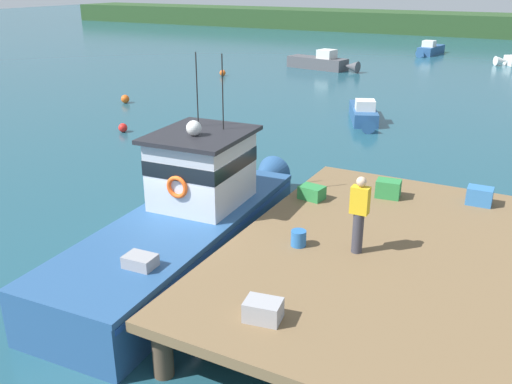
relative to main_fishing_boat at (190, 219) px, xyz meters
name	(u,v)px	position (x,y,z in m)	size (l,w,h in m)	color
ground_plane	(191,251)	(-0.17, 0.22, -1.01)	(200.00, 200.00, 0.00)	#1E4C5B
dock	(382,255)	(4.63, 0.22, 0.07)	(6.00, 9.00, 1.20)	#4C3D2D
main_fishing_boat	(190,219)	(0.00, 0.00, 0.00)	(2.98, 9.89, 4.80)	#285184
crate_stack_mid_dock	(312,193)	(2.26, 2.13, 0.36)	(0.60, 0.44, 0.34)	#2D8442
crate_single_by_cleat	(388,189)	(3.93, 3.16, 0.42)	(0.60, 0.44, 0.45)	#2D8442
crate_stack_near_edge	(480,196)	(6.05, 3.73, 0.41)	(0.60, 0.44, 0.43)	#3370B2
crate_single_far	(263,310)	(3.59, -3.17, 0.37)	(0.60, 0.44, 0.35)	#9E9EA3
bait_bucket	(299,238)	(3.02, -0.44, 0.36)	(0.32, 0.32, 0.34)	#2866B2
deckhand_by_the_boat	(359,213)	(4.19, -0.14, 1.05)	(0.36, 0.22, 1.63)	#383842
moored_boat_far_right	(322,62)	(-8.16, 29.39, -0.51)	(5.82, 2.28, 1.45)	#4C4C51
moored_boat_near_channel	(430,50)	(-2.79, 41.65, -0.58)	(1.72, 4.95, 1.24)	#285184
moored_boat_outer_mooring	(364,114)	(-0.45, 15.24, -0.63)	(2.47, 4.31, 1.10)	#285184
mooring_buoy_channel_marker	(125,99)	(-13.26, 13.21, -0.78)	(0.45, 0.45, 0.45)	#EA5B19
mooring_buoy_spare_mooring	(223,73)	(-13.11, 23.28, -0.79)	(0.43, 0.43, 0.43)	#EA5B19
mooring_buoy_inshore	(123,128)	(-9.32, 8.39, -0.81)	(0.40, 0.40, 0.40)	red
far_shoreline	(490,25)	(-0.17, 62.22, 0.19)	(120.00, 8.00, 2.40)	#284723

